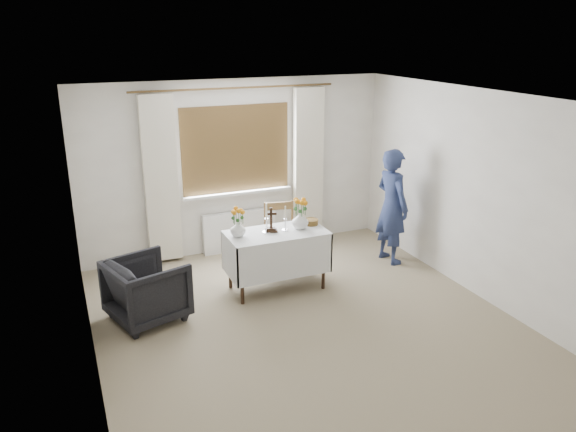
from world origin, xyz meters
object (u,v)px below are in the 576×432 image
(armchair, at_px, (147,290))
(wooden_cross, at_px, (271,220))
(flower_vase_left, at_px, (238,229))
(flower_vase_right, at_px, (300,220))
(person, at_px, (392,206))
(wooden_chair, at_px, (282,239))
(altar_table, at_px, (277,260))

(armchair, xyz_separation_m, wooden_cross, (1.58, 0.20, 0.56))
(flower_vase_left, xyz_separation_m, flower_vase_right, (0.80, -0.04, 0.01))
(person, bearing_deg, wooden_cross, 89.73)
(armchair, bearing_deg, flower_vase_right, -102.22)
(armchair, bearing_deg, wooden_chair, -89.19)
(wooden_chair, distance_m, armchair, 1.99)
(armchair, relative_size, person, 0.49)
(person, height_order, wooden_cross, person)
(flower_vase_left, bearing_deg, wooden_cross, -0.64)
(wooden_chair, bearing_deg, wooden_cross, -115.57)
(altar_table, relative_size, armchair, 1.57)
(wooden_cross, relative_size, flower_vase_right, 1.44)
(person, distance_m, flower_vase_left, 2.30)
(armchair, bearing_deg, flower_vase_left, -97.04)
(wooden_cross, xyz_separation_m, flower_vase_right, (0.38, -0.03, -0.05))
(altar_table, distance_m, flower_vase_right, 0.59)
(person, height_order, flower_vase_left, person)
(armchair, xyz_separation_m, flower_vase_left, (1.16, 0.21, 0.50))
(wooden_cross, bearing_deg, flower_vase_right, 9.60)
(wooden_cross, relative_size, flower_vase_left, 1.59)
(wooden_chair, xyz_separation_m, wooden_cross, (-0.31, -0.41, 0.45))
(altar_table, bearing_deg, flower_vase_right, 1.04)
(wooden_chair, bearing_deg, flower_vase_left, -139.96)
(wooden_cross, height_order, flower_vase_left, wooden_cross)
(armchair, xyz_separation_m, flower_vase_right, (1.96, 0.17, 0.51))
(altar_table, bearing_deg, armchair, -174.17)
(flower_vase_left, bearing_deg, armchair, -169.77)
(armchair, relative_size, flower_vase_right, 3.65)
(altar_table, bearing_deg, wooden_chair, 60.86)
(wooden_chair, height_order, flower_vase_left, flower_vase_left)
(person, xyz_separation_m, flower_vase_left, (-2.29, -0.18, 0.05))
(altar_table, relative_size, person, 0.77)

